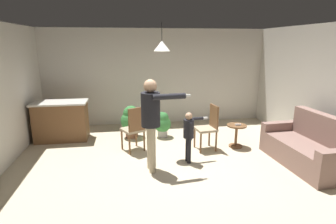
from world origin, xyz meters
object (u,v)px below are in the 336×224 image
at_px(dining_chair_near_wall, 209,126).
at_px(side_table_by_couch, 236,133).
at_px(potted_plant_corner, 162,123).
at_px(potted_plant_by_wall, 131,120).
at_px(dining_chair_by_counter, 134,127).
at_px(spare_remote_on_table, 238,125).
at_px(couch_floral, 307,148).
at_px(kitchen_counter, 61,121).
at_px(person_child, 189,132).
at_px(person_adult, 151,115).

bearing_deg(dining_chair_near_wall, side_table_by_couch, -93.80).
bearing_deg(potted_plant_corner, potted_plant_by_wall, 172.73).
xyz_separation_m(dining_chair_by_counter, spare_remote_on_table, (2.30, -0.14, -0.01)).
relative_size(couch_floral, dining_chair_near_wall, 1.84).
xyz_separation_m(kitchen_counter, dining_chair_by_counter, (1.72, -1.01, 0.07)).
relative_size(dining_chair_by_counter, potted_plant_by_wall, 1.24).
xyz_separation_m(person_child, dining_chair_near_wall, (0.58, 0.59, -0.09)).
relative_size(kitchen_counter, dining_chair_by_counter, 1.26).
bearing_deg(person_child, dining_chair_by_counter, -131.22).
height_order(dining_chair_by_counter, spare_remote_on_table, dining_chair_by_counter).
height_order(couch_floral, kitchen_counter, couch_floral).
relative_size(couch_floral, dining_chair_by_counter, 1.84).
relative_size(couch_floral, potted_plant_by_wall, 2.28).
bearing_deg(couch_floral, person_adult, 82.90).
height_order(couch_floral, person_adult, person_adult).
relative_size(dining_chair_by_counter, potted_plant_corner, 1.55).
xyz_separation_m(side_table_by_couch, spare_remote_on_table, (0.01, -0.05, 0.21)).
relative_size(couch_floral, kitchen_counter, 1.46).
distance_m(couch_floral, dining_chair_near_wall, 1.98).
distance_m(person_adult, dining_chair_near_wall, 1.66).
bearing_deg(kitchen_counter, potted_plant_by_wall, -2.70).
bearing_deg(potted_plant_corner, dining_chair_near_wall, -46.72).
bearing_deg(potted_plant_corner, kitchen_counter, 175.86).
relative_size(dining_chair_by_counter, dining_chair_near_wall, 1.00).
xyz_separation_m(kitchen_counter, person_child, (2.76, -1.72, 0.16)).
distance_m(person_child, potted_plant_by_wall, 1.98).
height_order(kitchen_counter, person_child, person_child).
bearing_deg(side_table_by_couch, potted_plant_corner, 149.57).
bearing_deg(potted_plant_by_wall, spare_remote_on_table, -24.46).
bearing_deg(person_adult, couch_floral, 79.19).
bearing_deg(couch_floral, person_child, 75.49).
xyz_separation_m(dining_chair_near_wall, spare_remote_on_table, (0.67, -0.01, -0.01)).
bearing_deg(person_child, potted_plant_by_wall, -153.23).
relative_size(side_table_by_couch, potted_plant_by_wall, 0.64).
bearing_deg(person_child, dining_chair_near_wall, 128.89).
distance_m(side_table_by_couch, dining_chair_near_wall, 0.70).
bearing_deg(side_table_by_couch, person_adult, -156.42).
bearing_deg(person_adult, side_table_by_couch, 106.87).
height_order(dining_chair_near_wall, potted_plant_corner, dining_chair_near_wall).
distance_m(dining_chair_near_wall, potted_plant_corner, 1.32).
xyz_separation_m(person_adult, person_child, (0.75, 0.24, -0.42)).
xyz_separation_m(couch_floral, dining_chair_by_counter, (-3.28, 1.18, 0.21)).
height_order(kitchen_counter, spare_remote_on_table, kitchen_counter).
distance_m(kitchen_counter, person_child, 3.26).
distance_m(potted_plant_corner, spare_remote_on_table, 1.85).
bearing_deg(dining_chair_by_counter, kitchen_counter, 122.88).
xyz_separation_m(couch_floral, potted_plant_by_wall, (-3.33, 2.10, 0.11)).
relative_size(couch_floral, person_child, 1.81).
relative_size(kitchen_counter, person_child, 1.24).
distance_m(person_adult, potted_plant_corner, 1.97).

